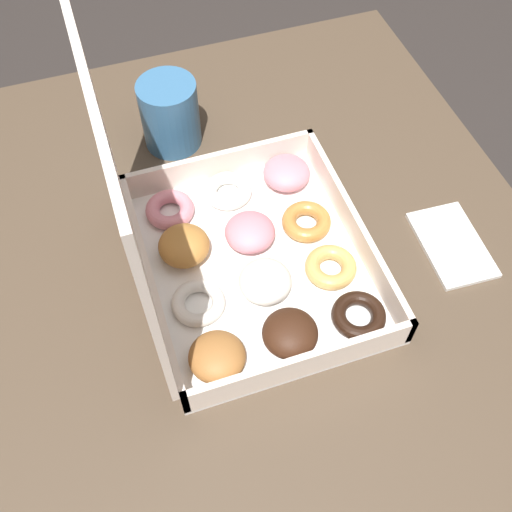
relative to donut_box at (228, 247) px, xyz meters
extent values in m
plane|color=#2D2826|center=(-0.01, -0.05, -0.78)|extent=(8.00, 8.00, 0.00)
cube|color=#4C3D2D|center=(-0.01, -0.05, -0.08)|extent=(0.95, 0.76, 0.03)
cylinder|color=#4C3D2D|center=(0.42, -0.38, -0.43)|extent=(0.06, 0.06, 0.69)
cylinder|color=#4C3D2D|center=(0.42, 0.28, -0.43)|extent=(0.06, 0.06, 0.69)
cube|color=white|center=(0.00, -0.04, -0.06)|extent=(0.33, 0.28, 0.01)
cube|color=silver|center=(0.00, -0.17, -0.03)|extent=(0.33, 0.01, 0.04)
cube|color=silver|center=(0.00, 0.10, -0.03)|extent=(0.33, 0.01, 0.04)
cube|color=silver|center=(-0.16, -0.04, -0.03)|extent=(0.01, 0.28, 0.04)
cube|color=silver|center=(0.16, -0.04, -0.03)|extent=(0.01, 0.28, 0.04)
cube|color=silver|center=(0.00, 0.11, 0.14)|extent=(0.33, 0.01, 0.29)
torus|color=black|center=(-0.12, -0.13, -0.05)|extent=(0.07, 0.07, 0.02)
torus|color=tan|center=(-0.04, -0.12, -0.05)|extent=(0.07, 0.07, 0.02)
torus|color=#B77A38|center=(0.04, -0.12, -0.05)|extent=(0.07, 0.07, 0.02)
ellipsoid|color=pink|center=(0.12, -0.12, -0.04)|extent=(0.07, 0.07, 0.03)
ellipsoid|color=#381E11|center=(-0.12, -0.04, -0.04)|extent=(0.07, 0.07, 0.04)
ellipsoid|color=white|center=(-0.04, -0.03, -0.04)|extent=(0.07, 0.07, 0.04)
ellipsoid|color=pink|center=(0.04, -0.04, -0.04)|extent=(0.07, 0.07, 0.04)
torus|color=white|center=(0.12, -0.04, -0.05)|extent=(0.07, 0.07, 0.02)
ellipsoid|color=#9E6633|center=(-0.12, 0.05, -0.04)|extent=(0.07, 0.07, 0.03)
torus|color=white|center=(-0.04, 0.05, -0.05)|extent=(0.07, 0.07, 0.02)
ellipsoid|color=#B77A38|center=(0.04, 0.05, -0.04)|extent=(0.07, 0.07, 0.04)
torus|color=pink|center=(0.12, 0.05, -0.05)|extent=(0.07, 0.07, 0.02)
cylinder|color=teal|center=(0.26, 0.01, -0.01)|extent=(0.09, 0.09, 0.11)
cylinder|color=black|center=(0.26, 0.01, 0.04)|extent=(0.07, 0.07, 0.01)
cube|color=white|center=(-0.05, -0.30, -0.06)|extent=(0.13, 0.08, 0.01)
camera|label=1|loc=(-0.41, 0.10, 0.59)|focal=42.00mm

